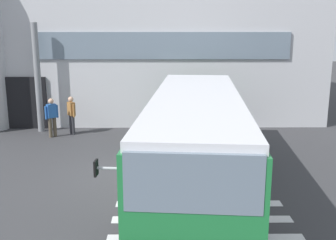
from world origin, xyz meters
TOP-DOWN VIEW (x-y plane):
  - ground_plane at (0.00, 0.00)m, footprint 80.00×90.00m
  - bay_paint_stripes at (2.00, -4.20)m, footprint 4.40×3.96m
  - terminal_building at (-0.67, 11.55)m, footprint 19.30×13.80m
  - entry_support_column at (-4.51, 5.40)m, footprint 0.28×0.28m
  - bus_main_foreground at (2.01, -0.98)m, footprint 3.89×10.90m
  - passenger_near_column at (-3.73, 4.42)m, footprint 0.52×0.50m
  - passenger_by_doorway at (-2.98, 4.86)m, footprint 0.41×0.49m
  - safety_bollard_yellow at (0.16, 3.60)m, footprint 0.18×0.18m

SIDE VIEW (x-z plane):
  - ground_plane at x=0.00m, z-range -0.02..0.00m
  - bay_paint_stripes at x=2.00m, z-range 0.00..0.01m
  - safety_bollard_yellow at x=0.16m, z-range 0.00..0.90m
  - passenger_by_doorway at x=-2.98m, z-range 0.09..1.77m
  - passenger_near_column at x=-3.73m, z-range 0.13..1.80m
  - bus_main_foreground at x=2.01m, z-range -0.02..2.68m
  - entry_support_column at x=-4.51m, z-range 0.00..4.81m
  - terminal_building at x=-0.67m, z-range -0.01..7.26m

